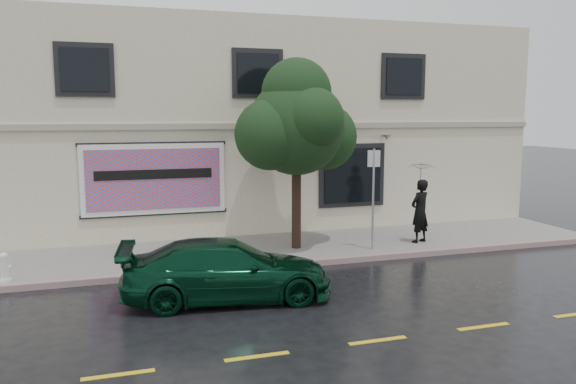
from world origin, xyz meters
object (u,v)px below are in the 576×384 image
object	(u,v)px
car	(227,270)
pedestrian	(420,211)
street_tree	(296,127)
fire_hydrant	(5,267)

from	to	relation	value
car	pedestrian	xyz separation A→B (m)	(6.43, 3.00, 0.45)
pedestrian	car	bearing A→B (deg)	2.73
street_tree	fire_hydrant	world-z (taller)	street_tree
car	street_tree	distance (m)	5.28
street_tree	car	bearing A→B (deg)	-128.05
car	street_tree	xyz separation A→B (m)	(2.70, 3.45, 2.95)
car	fire_hydrant	xyz separation A→B (m)	(-4.72, 2.30, -0.17)
fire_hydrant	pedestrian	bearing A→B (deg)	-16.49
fire_hydrant	street_tree	bearing A→B (deg)	-11.30
car	street_tree	size ratio (longest dim) A/B	0.93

